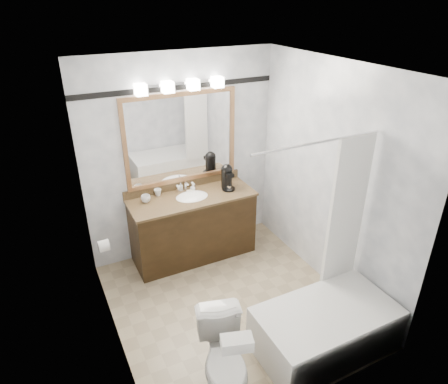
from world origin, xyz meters
The scene contains 15 objects.
room centered at (0.00, 0.00, 1.25)m, with size 2.42×2.62×2.52m.
vanity centered at (0.00, 1.02, 0.44)m, with size 1.53×0.58×0.97m.
mirror centered at (0.00, 1.28, 1.50)m, with size 1.40×0.04×1.10m.
vanity_light_bar centered at (0.00, 1.23, 2.13)m, with size 1.02×0.14×0.12m.
accent_stripe centered at (0.00, 1.29, 2.10)m, with size 2.40×0.01×0.06m, color black.
bathtub centered at (0.55, -0.90, 0.28)m, with size 1.30×0.75×1.96m.
tp_roll centered at (-1.14, 0.66, 0.70)m, with size 0.12×0.12×0.11m, color white.
toilet centered at (-0.53, -0.92, 0.35)m, with size 0.39×0.68×0.70m, color white.
tissue_box centered at (-0.53, -1.12, 0.75)m, with size 0.24×0.13×0.10m, color white.
coffee_maker centered at (0.48, 1.03, 1.01)m, with size 0.17×0.21×0.32m.
cup_left centered at (-0.53, 1.13, 0.89)m, with size 0.11×0.11×0.09m, color white.
cup_right centered at (-0.36, 1.22, 0.89)m, with size 0.09×0.09×0.08m, color white.
soap_bottle_a centered at (-0.06, 1.23, 0.90)m, with size 0.04×0.05×0.10m, color white.
soap_bottle_b centered at (0.07, 1.16, 0.89)m, with size 0.06×0.06×0.08m, color white.
soap_bar centered at (0.02, 1.13, 0.86)m, with size 0.08×0.05×0.02m, color beige.
Camera 1 is at (-1.56, -2.97, 3.06)m, focal length 32.00 mm.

